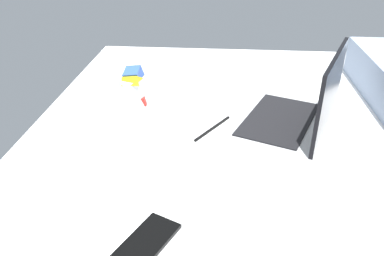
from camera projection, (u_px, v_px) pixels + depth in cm
name	position (u px, v px, depth cm)	size (l,w,h in cm)	color
bed_mattress	(283.00, 194.00, 98.21)	(180.00, 140.00, 18.00)	white
laptop	(295.00, 115.00, 106.95)	(39.24, 33.76, 23.00)	#B7BABC
snack_cup	(135.00, 93.00, 116.11)	(9.54, 9.00, 14.58)	silver
cell_phone	(146.00, 243.00, 71.01)	(6.80, 14.00, 0.80)	black
charger_cable	(213.00, 128.00, 108.94)	(17.00, 0.60, 0.60)	black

